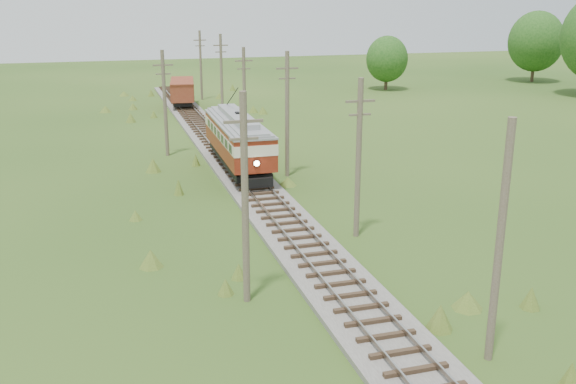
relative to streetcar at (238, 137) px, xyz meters
name	(u,v)px	position (x,y,z in m)	size (l,w,h in m)	color
railbed_main	(236,167)	(0.00, 0.94, -2.51)	(3.60, 96.00, 0.57)	#605B54
streetcar	(238,137)	(0.00, 0.00, 0.00)	(3.22, 12.87, 5.85)	black
gondola	(182,91)	(0.00, 31.21, -0.68)	(3.74, 8.45, 2.71)	black
gravel_pile	(251,126)	(4.46, 14.75, -2.10)	(3.54, 3.76, 1.29)	gray
utility_pole_r_1	(500,245)	(3.10, -28.06, 1.70)	(0.30, 0.30, 8.80)	brown
utility_pole_r_2	(359,157)	(3.30, -15.06, 1.72)	(1.60, 0.30, 8.60)	brown
utility_pole_r_3	(287,113)	(3.20, -2.06, 1.92)	(1.60, 0.30, 9.00)	brown
utility_pole_r_4	(244,93)	(3.00, 10.94, 1.62)	(1.60, 0.30, 8.40)	brown
utility_pole_r_5	(221,75)	(3.40, 23.94, 1.87)	(1.60, 0.30, 8.90)	brown
utility_pole_r_6	(201,65)	(3.20, 36.94, 1.77)	(1.60, 0.30, 8.70)	brown
utility_pole_l_a	(245,198)	(-4.20, -21.06, 1.92)	(1.60, 0.30, 9.00)	brown
utility_pole_l_b	(165,102)	(-4.50, 6.94, 1.72)	(1.60, 0.30, 8.60)	brown
tree_right_5	(536,41)	(56.00, 40.94, 3.49)	(8.40, 8.40, 10.82)	#38281C
tree_mid_b	(387,59)	(30.00, 38.94, 1.63)	(5.88, 5.88, 7.57)	#38281C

